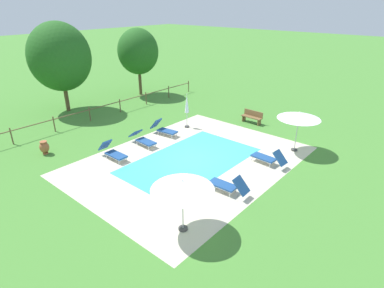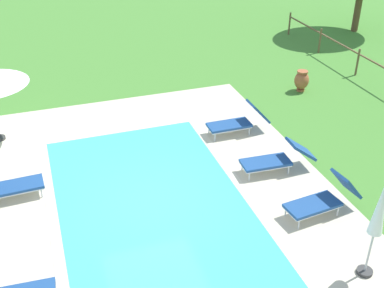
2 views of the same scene
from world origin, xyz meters
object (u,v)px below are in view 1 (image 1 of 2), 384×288
(patio_umbrella_open_by_bench, at_px, (299,116))
(wooden_bench_lawn_side, at_px, (252,116))
(sun_lounger_south_near_corner, at_px, (268,158))
(patio_umbrella_closed_row_west, at_px, (187,106))
(patio_umbrella_open_foreground, at_px, (182,185))
(sun_lounger_south_mid, at_px, (228,185))
(tree_far_west, at_px, (60,57))
(sun_lounger_north_near_steps, at_px, (113,152))
(sun_lounger_north_mid, at_px, (143,139))
(tree_west_mid, at_px, (138,52))
(sun_lounger_north_far, at_px, (164,129))
(terracotta_urn_near_fence, at_px, (44,147))

(patio_umbrella_open_by_bench, height_order, wooden_bench_lawn_side, patio_umbrella_open_by_bench)
(sun_lounger_south_near_corner, height_order, patio_umbrella_closed_row_west, patio_umbrella_closed_row_west)
(patio_umbrella_open_foreground, bearing_deg, sun_lounger_south_mid, 3.16)
(tree_far_west, bearing_deg, patio_umbrella_open_foreground, -106.02)
(sun_lounger_north_near_steps, bearing_deg, patio_umbrella_open_foreground, -105.51)
(sun_lounger_south_near_corner, distance_m, sun_lounger_south_mid, 3.64)
(patio_umbrella_open_by_bench, bearing_deg, tree_far_west, 105.51)
(patio_umbrella_open_by_bench, bearing_deg, sun_lounger_north_mid, 125.82)
(sun_lounger_north_near_steps, xyz_separation_m, tree_far_west, (2.82, 9.60, 3.74))
(patio_umbrella_closed_row_west, height_order, tree_west_mid, tree_west_mid)
(wooden_bench_lawn_side, relative_size, tree_far_west, 0.23)
(patio_umbrella_open_by_bench, bearing_deg, patio_umbrella_closed_row_west, 99.87)
(sun_lounger_north_far, distance_m, terracotta_urn_near_fence, 7.07)
(sun_lounger_south_near_corner, xyz_separation_m, patio_umbrella_open_by_bench, (2.54, -0.33, 1.73))
(patio_umbrella_open_foreground, relative_size, patio_umbrella_open_by_bench, 0.98)
(sun_lounger_north_near_steps, relative_size, patio_umbrella_open_foreground, 0.82)
(sun_lounger_south_near_corner, bearing_deg, patio_umbrella_open_foreground, -178.86)
(terracotta_urn_near_fence, relative_size, tree_far_west, 0.11)
(patio_umbrella_open_foreground, relative_size, tree_far_west, 0.35)
(tree_west_mid, bearing_deg, wooden_bench_lawn_side, -89.26)
(patio_umbrella_open_foreground, xyz_separation_m, patio_umbrella_closed_row_west, (8.11, 6.98, -0.41))
(sun_lounger_south_near_corner, relative_size, wooden_bench_lawn_side, 1.28)
(sun_lounger_south_mid, relative_size, patio_umbrella_closed_row_west, 0.83)
(sun_lounger_north_far, bearing_deg, wooden_bench_lawn_side, -29.13)
(sun_lounger_north_far, relative_size, tree_far_west, 0.29)
(patio_umbrella_closed_row_west, bearing_deg, tree_far_west, 109.59)
(sun_lounger_south_mid, distance_m, patio_umbrella_open_by_bench, 6.43)
(sun_lounger_north_far, bearing_deg, patio_umbrella_closed_row_west, -5.95)
(sun_lounger_north_near_steps, xyz_separation_m, tree_west_mid, (9.69, 8.89, 3.46))
(patio_umbrella_closed_row_west, bearing_deg, sun_lounger_south_mid, -125.92)
(sun_lounger_north_near_steps, distance_m, sun_lounger_south_near_corner, 8.33)
(sun_lounger_south_near_corner, relative_size, tree_far_west, 0.29)
(sun_lounger_north_mid, xyz_separation_m, tree_west_mid, (7.43, 8.76, 3.48))
(sun_lounger_north_mid, height_order, terracotta_urn_near_fence, sun_lounger_north_mid)
(tree_far_west, bearing_deg, sun_lounger_north_far, -81.46)
(sun_lounger_north_mid, bearing_deg, sun_lounger_north_far, 5.54)
(patio_umbrella_open_foreground, bearing_deg, patio_umbrella_closed_row_west, 40.73)
(wooden_bench_lawn_side, bearing_deg, patio_umbrella_open_foreground, -160.95)
(sun_lounger_north_far, distance_m, tree_far_west, 10.10)
(sun_lounger_north_mid, xyz_separation_m, patio_umbrella_closed_row_west, (3.94, -0.02, 1.16))
(sun_lounger_south_mid, relative_size, patio_umbrella_open_by_bench, 0.82)
(patio_umbrella_open_foreground, distance_m, patio_umbrella_open_by_bench, 9.36)
(sun_lounger_south_near_corner, relative_size, patio_umbrella_closed_row_west, 0.83)
(sun_lounger_south_mid, height_order, tree_west_mid, tree_west_mid)
(sun_lounger_south_near_corner, relative_size, tree_west_mid, 0.33)
(terracotta_urn_near_fence, bearing_deg, sun_lounger_north_near_steps, -57.83)
(sun_lounger_south_near_corner, relative_size, patio_umbrella_open_by_bench, 0.82)
(sun_lounger_north_mid, xyz_separation_m, wooden_bench_lawn_side, (7.58, -2.94, 0.09))
(wooden_bench_lawn_side, xyz_separation_m, terracotta_urn_near_fence, (-11.98, 6.22, -0.06))
(patio_umbrella_open_by_bench, distance_m, tree_west_mid, 16.20)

